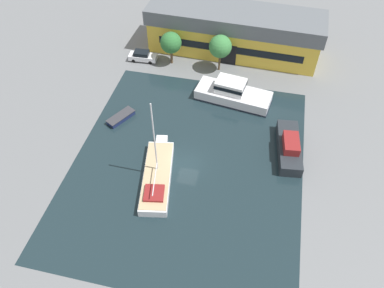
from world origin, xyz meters
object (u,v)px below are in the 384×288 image
Objects in this scene: quay_tree_by_water at (220,47)px; cabin_boat at (289,147)px; warehouse_building at (234,31)px; quay_tree_near_building at (171,43)px; sailboat_moored at (157,175)px; small_dinghy at (121,117)px; motor_cruiser at (233,93)px; parked_car at (143,56)px.

quay_tree_by_water reaches higher than cabin_boat.
warehouse_building reaches higher than cabin_boat.
sailboat_moored is (4.30, -22.92, -3.03)m from quay_tree_near_building.
sailboat_moored reaches higher than warehouse_building.
sailboat_moored is 11.65m from small_dinghy.
warehouse_building is 2.50× the size of motor_cruiser.
sailboat_moored is (9.00, -22.52, -0.20)m from parked_car.
quay_tree_by_water is 1.30× the size of parked_car.
quay_tree_near_building reaches higher than cabin_boat.
warehouse_building is 3.25× the size of cabin_boat.
quay_tree_near_building reaches higher than motor_cruiser.
parked_car reaches higher than small_dinghy.
sailboat_moored is at bearing 166.63° from motor_cruiser.
motor_cruiser is at bearing -32.51° from quay_tree_near_building.
quay_tree_near_building is 13.02m from motor_cruiser.
sailboat_moored reaches higher than quay_tree_by_water.
warehouse_building is 12.73m from motor_cruiser.
small_dinghy is at bearing 125.93° from motor_cruiser.
parked_car is at bearing -154.49° from warehouse_building.
cabin_boat reaches higher than parked_car.
sailboat_moored is at bearing -98.46° from quay_tree_by_water.
quay_tree_near_building is 0.46× the size of sailboat_moored.
quay_tree_by_water is (-1.28, -5.60, 0.53)m from warehouse_building.
sailboat_moored is 1.05× the size of motor_cruiser.
quay_tree_by_water is 8.01m from motor_cruiser.
sailboat_moored is at bearing -97.18° from warehouse_building.
quay_tree_by_water is 23.34m from sailboat_moored.
sailboat_moored is at bearing -79.38° from quay_tree_near_building.
quay_tree_by_water is 0.53× the size of motor_cruiser.
quay_tree_by_water reaches higher than parked_car.
quay_tree_near_building is at bearing 179.25° from quay_tree_by_water.
warehouse_building is at bearing -93.27° from small_dinghy.
cabin_boat is at bearing 17.11° from sailboat_moored.
small_dinghy is (-11.12, -14.10, -3.80)m from quay_tree_by_water.
quay_tree_near_building is 1.18× the size of parked_car.
quay_tree_by_water reaches higher than quay_tree_near_building.
warehouse_building is 6.45× the size of small_dinghy.
quay_tree_near_building is 0.48× the size of motor_cruiser.
small_dinghy is at bearing -128.24° from quay_tree_by_water.
quay_tree_by_water is (7.69, -0.10, 0.49)m from quay_tree_near_building.
cabin_boat is (10.19, -20.74, -2.64)m from warehouse_building.
small_dinghy is at bearing 121.30° from sailboat_moored.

